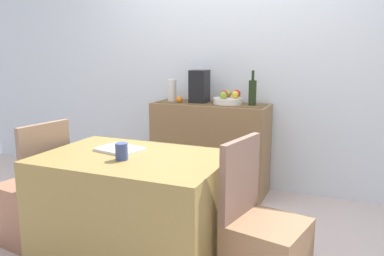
# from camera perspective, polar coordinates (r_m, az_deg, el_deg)

# --- Properties ---
(ground_plane) EXTENTS (6.40, 6.40, 0.02)m
(ground_plane) POSITION_cam_1_polar(r_m,az_deg,el_deg) (3.17, -1.57, -14.72)
(ground_plane) COLOR beige
(ground_plane) RESTS_ON ground
(room_wall_rear) EXTENTS (6.40, 0.06, 2.70)m
(room_wall_rear) POSITION_cam_1_polar(r_m,az_deg,el_deg) (3.96, 5.44, 10.81)
(room_wall_rear) COLOR silver
(room_wall_rear) RESTS_ON ground
(sideboard_console) EXTENTS (1.13, 0.42, 0.88)m
(sideboard_console) POSITION_cam_1_polar(r_m,az_deg,el_deg) (3.86, 2.67, -2.86)
(sideboard_console) COLOR olive
(sideboard_console) RESTS_ON ground
(table_runner) EXTENTS (1.06, 0.32, 0.01)m
(table_runner) POSITION_cam_1_polar(r_m,az_deg,el_deg) (3.77, 2.73, 3.65)
(table_runner) COLOR brown
(table_runner) RESTS_ON sideboard_console
(fruit_bowl) EXTENTS (0.27, 0.27, 0.06)m
(fruit_bowl) POSITION_cam_1_polar(r_m,az_deg,el_deg) (3.71, 5.27, 3.98)
(fruit_bowl) COLOR white
(fruit_bowl) RESTS_ON table_runner
(apple_rear) EXTENTS (0.07, 0.07, 0.07)m
(apple_rear) POSITION_cam_1_polar(r_m,az_deg,el_deg) (3.77, 5.32, 5.02)
(apple_rear) COLOR #99A439
(apple_rear) RESTS_ON fruit_bowl
(apple_center) EXTENTS (0.07, 0.07, 0.07)m
(apple_center) POSITION_cam_1_polar(r_m,az_deg,el_deg) (3.68, 6.34, 4.86)
(apple_center) COLOR gold
(apple_center) RESTS_ON fruit_bowl
(apple_upper) EXTENTS (0.08, 0.08, 0.08)m
(apple_upper) POSITION_cam_1_polar(r_m,az_deg,el_deg) (3.75, 6.56, 5.03)
(apple_upper) COLOR red
(apple_upper) RESTS_ON fruit_bowl
(apple_front) EXTENTS (0.07, 0.07, 0.07)m
(apple_front) POSITION_cam_1_polar(r_m,az_deg,el_deg) (3.63, 4.60, 4.78)
(apple_front) COLOR #89AC31
(apple_front) RESTS_ON fruit_bowl
(apple_left) EXTENTS (0.07, 0.07, 0.07)m
(apple_left) POSITION_cam_1_polar(r_m,az_deg,el_deg) (3.69, 4.71, 4.95)
(apple_left) COLOR red
(apple_left) RESTS_ON fruit_bowl
(wine_bottle) EXTENTS (0.07, 0.07, 0.33)m
(wine_bottle) POSITION_cam_1_polar(r_m,az_deg,el_deg) (3.64, 8.84, 5.19)
(wine_bottle) COLOR #222E15
(wine_bottle) RESTS_ON sideboard_console
(coffee_maker) EXTENTS (0.16, 0.18, 0.32)m
(coffee_maker) POSITION_cam_1_polar(r_m,az_deg,el_deg) (3.80, 1.09, 6.08)
(coffee_maker) COLOR black
(coffee_maker) RESTS_ON sideboard_console
(ceramic_vase) EXTENTS (0.09, 0.09, 0.22)m
(ceramic_vase) POSITION_cam_1_polar(r_m,az_deg,el_deg) (3.92, -2.94, 5.51)
(ceramic_vase) COLOR silver
(ceramic_vase) RESTS_ON sideboard_console
(orange_loose_far) EXTENTS (0.07, 0.07, 0.07)m
(orange_loose_far) POSITION_cam_1_polar(r_m,az_deg,el_deg) (3.81, -1.89, 4.19)
(orange_loose_far) COLOR orange
(orange_loose_far) RESTS_ON sideboard_console
(dining_table) EXTENTS (1.15, 0.78, 0.74)m
(dining_table) POSITION_cam_1_polar(r_m,az_deg,el_deg) (2.57, -8.39, -12.03)
(dining_table) COLOR olive
(dining_table) RESTS_ON ground
(open_book) EXTENTS (0.32, 0.26, 0.02)m
(open_book) POSITION_cam_1_polar(r_m,az_deg,el_deg) (2.58, -10.51, -3.08)
(open_book) COLOR white
(open_book) RESTS_ON dining_table
(coffee_cup) EXTENTS (0.08, 0.08, 0.10)m
(coffee_cup) POSITION_cam_1_polar(r_m,az_deg,el_deg) (2.36, -10.26, -3.39)
(coffee_cup) COLOR #394A85
(coffee_cup) RESTS_ON dining_table
(chair_near_window) EXTENTS (0.46, 0.46, 0.90)m
(chair_near_window) POSITION_cam_1_polar(r_m,az_deg,el_deg) (3.09, -22.03, -10.71)
(chair_near_window) COLOR #906148
(chair_near_window) RESTS_ON ground
(chair_by_corner) EXTENTS (0.48, 0.48, 0.90)m
(chair_by_corner) POSITION_cam_1_polar(r_m,az_deg,el_deg) (2.34, 10.53, -17.41)
(chair_by_corner) COLOR #8C6847
(chair_by_corner) RESTS_ON ground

